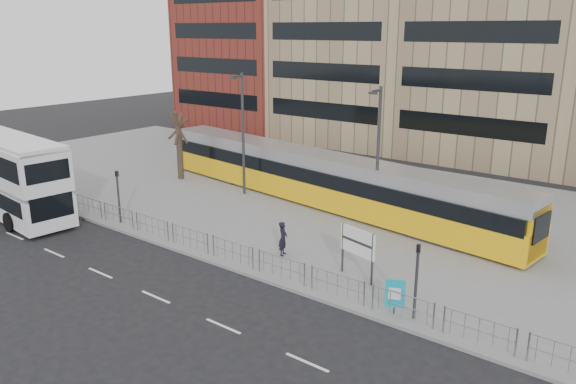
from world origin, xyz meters
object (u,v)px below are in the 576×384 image
Objects in this scene: double_decker_bus at (5,171)px; tram at (320,178)px; traffic_light_west at (118,190)px; lamp_post_west at (242,130)px; bare_tree at (177,109)px; station_sign at (357,244)px; ad_panel at (395,294)px; lamp_post_east at (377,152)px; pedestrian at (283,239)px; traffic_light_east at (417,272)px.

double_decker_bus is 0.44× the size of tram.
traffic_light_west is 9.30m from lamp_post_west.
bare_tree is (-6.49, 0.12, 0.79)m from lamp_post_west.
double_decker_bus is 19.49m from tram.
tram is 12.46m from traffic_light_west.
traffic_light_west is (-14.86, -1.88, 0.33)m from station_sign.
lamp_post_west reaches higher than ad_panel.
traffic_light_west is 14.96m from lamp_post_east.
lamp_post_west is at bearing 126.73° from ad_panel.
ad_panel is at bearing -36.57° from tram.
double_decker_bus reaches higher than ad_panel.
bare_tree is (-19.60, 7.04, 3.60)m from station_sign.
station_sign is 1.36× the size of pedestrian.
lamp_post_east is at bearing 35.81° from double_decker_bus.
traffic_light_east reaches higher than pedestrian.
traffic_light_west is 0.39× the size of lamp_post_east.
tram is 3.44× the size of lamp_post_west.
station_sign is 4.38m from pedestrian.
traffic_light_west is at bearing 25.93° from double_decker_bus.
lamp_post_east reaches higher than traffic_light_west.
lamp_post_west reaches higher than tram.
ad_panel is (2.91, -1.95, -0.79)m from station_sign.
station_sign is 14.99m from traffic_light_west.
bare_tree reaches higher than station_sign.
traffic_light_west is 18.56m from traffic_light_east.
lamp_post_east reaches higher than traffic_light_east.
tram is 12.41m from bare_tree.
station_sign is at bearing 121.83° from ad_panel.
lamp_post_west is (-16.81, 8.72, 2.48)m from traffic_light_east.
tram is 9.05× the size of traffic_light_east.
pedestrian is at bearing -37.82° from lamp_post_west.
traffic_light_west reaches higher than pedestrian.
lamp_post_west is at bearing 29.77° from pedestrian.
pedestrian is (3.49, -8.30, -0.78)m from tram.
lamp_post_east is (4.95, -1.66, 2.68)m from tram.
tram is 9.03m from pedestrian.
bare_tree reaches higher than double_decker_bus.
double_decker_bus is at bearing 82.31° from pedestrian.
station_sign is at bearing -66.99° from lamp_post_east.
lamp_post_east reaches higher than tram.
double_decker_bus reaches higher than traffic_light_east.
tram is 6.18m from lamp_post_west.
ad_panel is 1.37m from traffic_light_east.
lamp_post_east reaches higher than pedestrian.
pedestrian is (-7.22, 2.04, 0.01)m from ad_panel.
pedestrian is at bearing -102.39° from lamp_post_east.
double_decker_bus is at bearing -128.43° from lamp_post_west.
pedestrian is at bearing 20.23° from double_decker_bus.
ad_panel is 0.47× the size of traffic_light_west.
tram reaches higher than ad_panel.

